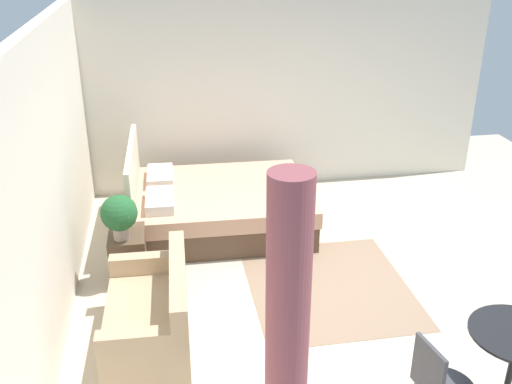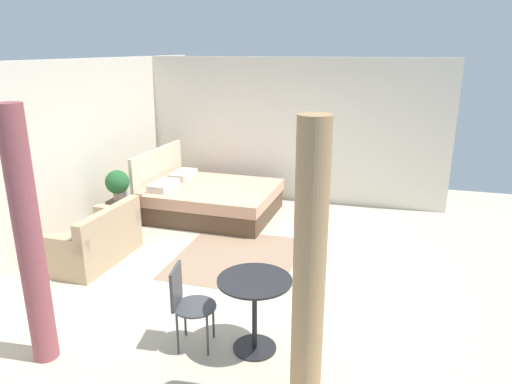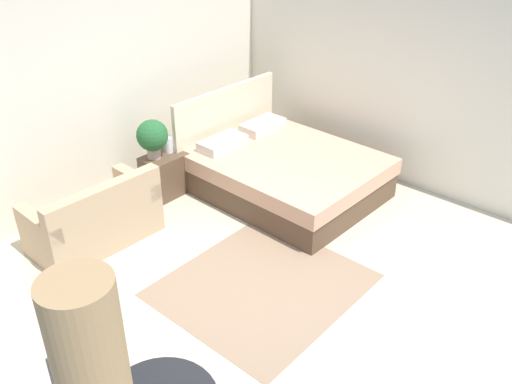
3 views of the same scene
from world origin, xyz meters
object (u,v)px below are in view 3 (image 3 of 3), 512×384
Objects in this scene: nightstand at (165,175)px; vase at (168,145)px; bed at (283,171)px; couch at (95,220)px; potted_plant at (152,136)px.

nightstand is 0.38m from vase.
bed is 1.46m from nightstand.
vase is (1.30, 0.27, 0.35)m from couch.
potted_plant is (-0.10, 0.04, 0.54)m from nightstand.
nightstand is 2.71× the size of vase.
couch is 1.20m from nightstand.
potted_plant is 2.46× the size of vase.
bed is at bearing -20.36° from couch.
couch is 1.23m from potted_plant.
vase is at bearing 11.91° from couch.
bed reaches higher than vase.
bed is 11.28× the size of vase.
nightstand is (-1.01, 1.05, -0.02)m from bed.
nightstand is 0.55m from potted_plant.
couch is 2.55× the size of nightstand.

